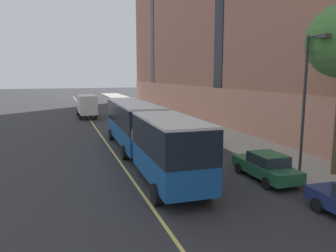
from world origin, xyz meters
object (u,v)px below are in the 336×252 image
object	(u,v)px
parked_car_silver_2	(154,116)
parked_car_navy_4	(195,135)
city_bus	(143,130)
box_truck	(87,105)
parked_car_silver_1	(133,108)
street_lamp	(307,94)
parked_car_green_0	(266,166)
fire_hydrant	(153,112)

from	to	relation	value
parked_car_silver_2	parked_car_navy_4	bearing A→B (deg)	-91.19
city_bus	box_truck	xyz separation A→B (m)	(-1.87, 24.50, -0.37)
city_bus	parked_car_silver_1	bearing A→B (deg)	79.05
city_bus	box_truck	world-z (taller)	city_bus
parked_car_silver_2	street_lamp	distance (m)	24.87
parked_car_silver_1	box_truck	distance (m)	8.59
parked_car_green_0	parked_car_navy_4	distance (m)	10.18
street_lamp	fire_hydrant	size ratio (longest dim) A/B	10.88
parked_car_silver_2	street_lamp	xyz separation A→B (m)	(1.66, -24.47, 4.09)
parked_car_navy_4	parked_car_green_0	bearing A→B (deg)	-89.99
city_bus	parked_car_green_0	distance (m)	8.57
parked_car_silver_1	parked_car_navy_4	size ratio (longest dim) A/B	0.98
parked_car_navy_4	fire_hydrant	xyz separation A→B (m)	(1.85, 19.99, -0.29)
parked_car_navy_4	box_truck	distance (m)	22.03
parked_car_green_0	parked_car_navy_4	size ratio (longest dim) A/B	1.01
parked_car_silver_2	box_truck	size ratio (longest dim) A/B	0.59
fire_hydrant	parked_car_silver_2	bearing A→B (deg)	-103.78
city_bus	parked_car_green_0	bearing A→B (deg)	-49.44
parked_car_green_0	parked_car_silver_1	world-z (taller)	same
parked_car_silver_2	parked_car_navy_4	distance (m)	13.61
parked_car_silver_1	street_lamp	distance (m)	36.08
parked_car_green_0	parked_car_silver_1	xyz separation A→B (m)	(0.05, 35.12, 0.00)
parked_car_green_0	parked_car_silver_2	distance (m)	23.79
parked_car_navy_4	street_lamp	size ratio (longest dim) A/B	0.60
city_bus	parked_car_green_0	xyz separation A→B (m)	(5.50, -6.42, -1.37)
parked_car_silver_1	fire_hydrant	world-z (taller)	parked_car_silver_1
parked_car_navy_4	street_lamp	xyz separation A→B (m)	(1.95, -10.87, 4.09)
city_bus	parked_car_navy_4	bearing A→B (deg)	34.39
city_bus	fire_hydrant	size ratio (longest dim) A/B	26.53
city_bus	parked_car_silver_1	size ratio (longest dim) A/B	4.16
parked_car_navy_4	fire_hydrant	size ratio (longest dim) A/B	6.50
fire_hydrant	parked_car_green_0	bearing A→B (deg)	-93.50
parked_car_green_0	street_lamp	xyz separation A→B (m)	(1.95, -0.68, 4.09)
parked_car_green_0	fire_hydrant	world-z (taller)	parked_car_green_0
city_bus	parked_car_green_0	world-z (taller)	city_bus
street_lamp	parked_car_silver_2	bearing A→B (deg)	93.89
street_lamp	box_truck	bearing A→B (deg)	106.42
parked_car_green_0	parked_car_silver_2	size ratio (longest dim) A/B	1.08
parked_car_green_0	street_lamp	world-z (taller)	street_lamp
parked_car_green_0	box_truck	xyz separation A→B (m)	(-7.37, 30.92, 1.00)
fire_hydrant	box_truck	bearing A→B (deg)	175.36
box_truck	parked_car_navy_4	bearing A→B (deg)	-70.44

